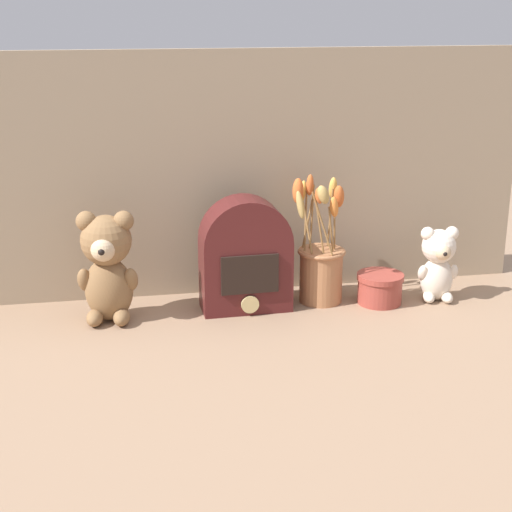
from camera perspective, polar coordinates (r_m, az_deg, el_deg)
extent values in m
plane|color=#8E7056|center=(1.77, 0.12, -4.26)|extent=(4.00, 4.00, 0.00)
cube|color=gray|center=(1.85, -0.82, 5.98)|extent=(1.35, 0.02, 0.57)
ellipsoid|color=olive|center=(1.75, -10.64, -2.38)|extent=(0.12, 0.10, 0.14)
sphere|color=olive|center=(1.71, -10.86, 1.12)|extent=(0.11, 0.11, 0.11)
sphere|color=#D1B289|center=(1.68, -11.06, 0.49)|extent=(0.05, 0.05, 0.05)
sphere|color=black|center=(1.66, -11.18, 0.29)|extent=(0.01, 0.01, 0.01)
sphere|color=olive|center=(1.70, -9.61, 2.53)|extent=(0.04, 0.04, 0.04)
sphere|color=olive|center=(1.71, -12.26, 2.49)|extent=(0.04, 0.04, 0.04)
ellipsoid|color=olive|center=(1.73, -9.08, -1.69)|extent=(0.04, 0.05, 0.06)
ellipsoid|color=olive|center=(1.74, -12.36, -1.71)|extent=(0.04, 0.05, 0.06)
ellipsoid|color=olive|center=(1.74, -9.74, -4.42)|extent=(0.04, 0.06, 0.04)
ellipsoid|color=olive|center=(1.75, -11.64, -4.41)|extent=(0.04, 0.06, 0.04)
ellipsoid|color=beige|center=(1.89, 12.99, -1.62)|extent=(0.08, 0.07, 0.10)
sphere|color=beige|center=(1.87, 13.16, 0.70)|extent=(0.08, 0.08, 0.08)
sphere|color=#D1B289|center=(1.84, 13.43, 0.28)|extent=(0.04, 0.04, 0.04)
sphere|color=black|center=(1.83, 13.59, 0.15)|extent=(0.01, 0.01, 0.01)
sphere|color=beige|center=(1.87, 14.07, 1.63)|extent=(0.03, 0.03, 0.03)
sphere|color=beige|center=(1.85, 12.39, 1.59)|extent=(0.03, 0.03, 0.03)
ellipsoid|color=beige|center=(1.89, 14.13, -1.13)|extent=(0.03, 0.04, 0.05)
ellipsoid|color=beige|center=(1.87, 12.03, -1.20)|extent=(0.03, 0.04, 0.05)
ellipsoid|color=beige|center=(1.89, 13.72, -2.94)|extent=(0.03, 0.04, 0.03)
ellipsoid|color=beige|center=(1.88, 12.50, -3.00)|extent=(0.03, 0.04, 0.03)
cylinder|color=#AD7047|center=(1.84, 4.75, -1.39)|extent=(0.10, 0.10, 0.13)
torus|color=#AD7047|center=(1.82, 4.80, 0.33)|extent=(0.11, 0.11, 0.01)
cylinder|color=olive|center=(1.80, 3.63, 2.62)|extent=(0.02, 0.04, 0.14)
ellipsoid|color=#C65B28|center=(1.78, 3.07, 4.75)|extent=(0.04, 0.05, 0.06)
cylinder|color=olive|center=(1.77, 4.63, 2.32)|extent=(0.03, 0.02, 0.14)
ellipsoid|color=#C65B28|center=(1.74, 4.60, 4.39)|extent=(0.03, 0.03, 0.04)
cylinder|color=olive|center=(1.78, 3.77, 2.05)|extent=(0.02, 0.04, 0.11)
ellipsoid|color=tan|center=(1.75, 3.24, 3.74)|extent=(0.03, 0.04, 0.07)
cylinder|color=olive|center=(1.81, 4.09, 2.87)|extent=(0.01, 0.02, 0.15)
ellipsoid|color=#C65B28|center=(1.79, 3.94, 5.18)|extent=(0.03, 0.03, 0.05)
cylinder|color=olive|center=(1.81, 5.42, 2.78)|extent=(0.01, 0.02, 0.14)
ellipsoid|color=gold|center=(1.80, 5.61, 4.96)|extent=(0.03, 0.03, 0.05)
cylinder|color=olive|center=(1.78, 5.47, 1.95)|extent=(0.02, 0.01, 0.11)
ellipsoid|color=orange|center=(1.76, 5.71, 3.57)|extent=(0.03, 0.03, 0.05)
cylinder|color=olive|center=(1.75, 4.86, 2.34)|extent=(0.05, 0.02, 0.15)
ellipsoid|color=tan|center=(1.71, 4.92, 4.46)|extent=(0.04, 0.03, 0.05)
cylinder|color=olive|center=(1.79, 5.73, 2.37)|extent=(0.01, 0.02, 0.13)
ellipsoid|color=#C65B28|center=(1.77, 6.05, 4.34)|extent=(0.03, 0.04, 0.05)
cylinder|color=olive|center=(1.82, 3.82, 2.61)|extent=(0.04, 0.03, 0.12)
ellipsoid|color=gold|center=(1.82, 3.34, 4.60)|extent=(0.04, 0.04, 0.06)
cube|color=#4C1919|center=(1.78, -0.77, -1.42)|extent=(0.20, 0.10, 0.16)
cylinder|color=#4C1919|center=(1.75, -0.78, 1.04)|extent=(0.20, 0.10, 0.20)
cube|color=black|center=(1.73, -0.44, -1.36)|extent=(0.13, 0.01, 0.09)
cylinder|color=#D6BC7A|center=(1.75, -0.43, -3.55)|extent=(0.04, 0.01, 0.04)
cylinder|color=#993D33|center=(1.85, 8.98, -2.53)|extent=(0.10, 0.10, 0.06)
cylinder|color=#993D33|center=(1.84, 9.04, -1.49)|extent=(0.11, 0.11, 0.01)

